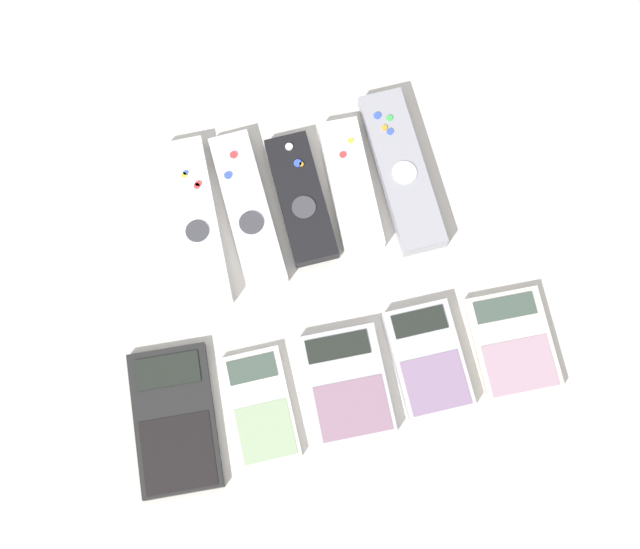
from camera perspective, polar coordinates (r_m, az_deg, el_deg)
ground_plane at (r=0.97m, az=0.29°, el=-1.43°), size 3.00×3.00×0.00m
remote_0 at (r=1.00m, az=-7.93°, el=3.37°), size 0.05×0.20×0.02m
remote_1 at (r=1.00m, az=-4.66°, el=4.19°), size 0.05×0.18×0.02m
remote_2 at (r=1.00m, az=-1.31°, el=4.87°), size 0.05×0.15×0.02m
remote_3 at (r=1.01m, az=1.98°, el=5.75°), size 0.05×0.16×0.02m
remote_4 at (r=1.02m, az=5.25°, el=6.64°), size 0.05×0.19×0.02m
calculator_0 at (r=0.95m, az=-9.29°, el=-9.16°), size 0.09×0.16×0.01m
calculator_1 at (r=0.95m, az=-3.85°, el=-8.43°), size 0.06×0.12×0.01m
calculator_2 at (r=0.94m, az=1.50°, el=-7.09°), size 0.09×0.12×0.02m
calculator_3 at (r=0.96m, az=6.94°, el=-5.42°), size 0.07×0.12×0.02m
calculator_4 at (r=0.98m, az=12.23°, el=-4.31°), size 0.09×0.11×0.01m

